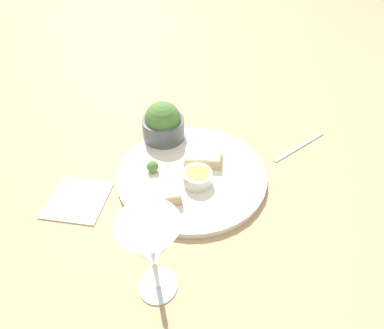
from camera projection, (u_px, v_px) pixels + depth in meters
name	position (u px, v px, depth m)	size (l,w,h in m)	color
ground_plane	(192.00, 176.00, 0.65)	(4.00, 4.00, 0.00)	tan
dinner_plate	(192.00, 174.00, 0.64)	(0.32, 0.32, 0.01)	silver
salad_bowl	(163.00, 124.00, 0.70)	(0.10, 0.10, 0.09)	#4C5156
sauce_ramekin	(197.00, 177.00, 0.61)	(0.06, 0.06, 0.03)	white
cheese_toast_near	(203.00, 156.00, 0.66)	(0.10, 0.08, 0.03)	#D1B27F
cheese_toast_far	(161.00, 192.00, 0.58)	(0.08, 0.07, 0.03)	#D1B27F
wine_glass	(151.00, 246.00, 0.39)	(0.08, 0.08, 0.17)	silver
garnish	(153.00, 167.00, 0.63)	(0.03, 0.03, 0.03)	#477533
napkin	(78.00, 199.00, 0.60)	(0.15, 0.15, 0.01)	beige
fork	(300.00, 146.00, 0.72)	(0.17, 0.06, 0.01)	silver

